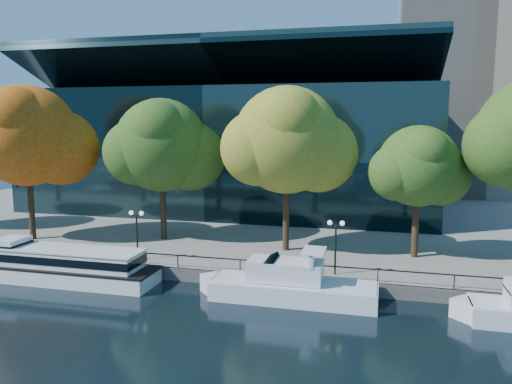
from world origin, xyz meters
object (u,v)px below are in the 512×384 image
(tree_3, at_px, (289,142))
(tree_4, at_px, (420,168))
(tree_2, at_px, (163,147))
(lamp_1, at_px, (137,224))
(lamp_2, at_px, (336,235))
(cruiser_near, at_px, (286,284))
(tree_1, at_px, (28,138))
(tour_boat, at_px, (58,264))

(tree_3, bearing_deg, tree_4, 2.33)
(tree_2, bearing_deg, lamp_1, -83.51)
(tree_3, relative_size, lamp_2, 3.52)
(tree_3, distance_m, tree_4, 10.92)
(tree_4, bearing_deg, lamp_2, -133.56)
(cruiser_near, bearing_deg, tree_3, 100.00)
(tree_3, height_order, lamp_2, tree_3)
(lamp_2, bearing_deg, tree_1, 172.04)
(lamp_2, bearing_deg, tree_3, 128.00)
(cruiser_near, bearing_deg, lamp_2, 49.33)
(tree_2, xyz_separation_m, lamp_1, (0.81, -7.15, -5.78))
(tree_3, xyz_separation_m, lamp_1, (-11.32, -5.95, -6.42))
(tour_boat, bearing_deg, tree_3, 30.81)
(cruiser_near, bearing_deg, tree_4, 47.43)
(tree_1, distance_m, tree_3, 24.36)
(tree_1, xyz_separation_m, tree_4, (35.01, 2.34, -2.21))
(tree_1, bearing_deg, tour_boat, -43.46)
(tour_boat, bearing_deg, tree_4, 20.53)
(tree_2, bearing_deg, tree_4, -1.90)
(tour_boat, height_order, lamp_2, lamp_2)
(tour_boat, xyz_separation_m, cruiser_near, (17.80, 0.20, -0.20))
(tree_1, xyz_separation_m, lamp_2, (28.94, -4.05, -6.65))
(cruiser_near, height_order, tree_4, tree_4)
(tour_boat, distance_m, lamp_2, 21.28)
(tour_boat, distance_m, tree_4, 29.55)
(tree_2, xyz_separation_m, lamp_2, (16.78, -7.15, -5.78))
(tree_4, bearing_deg, lamp_1, -163.84)
(tree_2, bearing_deg, tree_3, -5.62)
(tree_1, relative_size, tree_2, 1.09)
(tree_1, xyz_separation_m, lamp_1, (12.97, -4.05, -6.65))
(tree_1, xyz_separation_m, tree_3, (24.29, 1.91, -0.23))
(lamp_1, bearing_deg, tour_boat, -142.71)
(cruiser_near, xyz_separation_m, tree_3, (-1.66, 9.43, 9.27))
(tree_2, height_order, tree_3, tree_3)
(tree_2, height_order, tree_4, tree_2)
(cruiser_near, bearing_deg, lamp_1, 165.01)
(tree_2, relative_size, lamp_1, 3.30)
(cruiser_near, relative_size, tree_4, 1.15)
(tree_2, distance_m, lamp_2, 19.14)
(lamp_2, bearing_deg, lamp_1, 180.00)
(tree_1, height_order, lamp_1, tree_1)
(lamp_2, bearing_deg, cruiser_near, -130.67)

